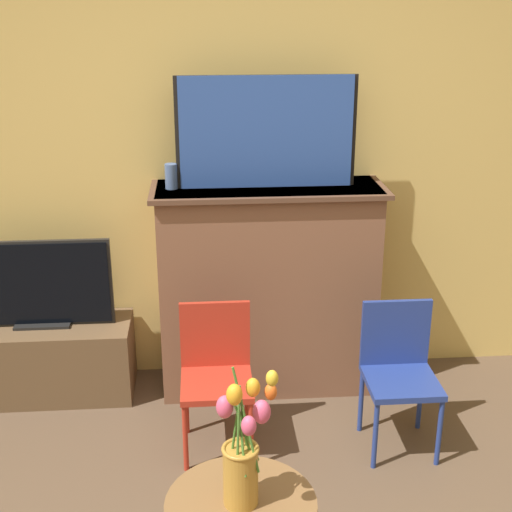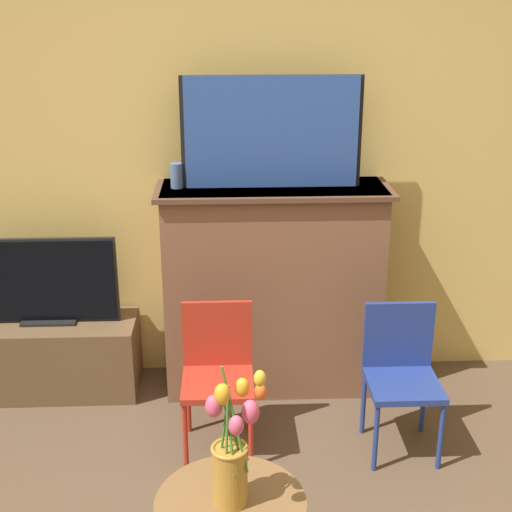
{
  "view_description": "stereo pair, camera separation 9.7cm",
  "coord_description": "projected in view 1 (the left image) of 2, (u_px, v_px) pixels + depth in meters",
  "views": [
    {
      "loc": [
        -0.17,
        -1.62,
        2.08
      ],
      "look_at": [
        0.05,
        1.16,
        1.04
      ],
      "focal_mm": 50.0,
      "sensor_mm": 36.0,
      "label": 1
    },
    {
      "loc": [
        -0.08,
        -1.62,
        2.08
      ],
      "look_at": [
        0.05,
        1.16,
        1.04
      ],
      "focal_mm": 50.0,
      "sensor_mm": 36.0,
      "label": 2
    }
  ],
  "objects": [
    {
      "name": "chair_red",
      "position": [
        216.0,
        368.0,
        3.37
      ],
      "size": [
        0.33,
        0.33,
        0.71
      ],
      "color": "#B22D1E",
      "rests_on": "ground"
    },
    {
      "name": "fireplace_mantel",
      "position": [
        268.0,
        287.0,
        3.84
      ],
      "size": [
        1.21,
        0.43,
        1.14
      ],
      "color": "brown",
      "rests_on": "ground"
    },
    {
      "name": "chair_blue",
      "position": [
        399.0,
        366.0,
        3.39
      ],
      "size": [
        0.33,
        0.33,
        0.71
      ],
      "color": "navy",
      "rests_on": "ground"
    },
    {
      "name": "tv_stand",
      "position": [
        47.0,
        359.0,
        3.87
      ],
      "size": [
        0.92,
        0.38,
        0.41
      ],
      "color": "brown",
      "rests_on": "ground"
    },
    {
      "name": "wall_back",
      "position": [
        233.0,
        138.0,
        3.77
      ],
      "size": [
        8.0,
        0.06,
        2.7
      ],
      "color": "#E0BC66",
      "rests_on": "ground"
    },
    {
      "name": "mantel_candle",
      "position": [
        171.0,
        176.0,
        3.59
      ],
      "size": [
        0.06,
        0.06,
        0.13
      ],
      "color": "#4C6699",
      "rests_on": "fireplace_mantel"
    },
    {
      "name": "painting",
      "position": [
        266.0,
        132.0,
        3.55
      ],
      "size": [
        0.91,
        0.03,
        0.56
      ],
      "color": "black",
      "rests_on": "fireplace_mantel"
    },
    {
      "name": "vase_tulips",
      "position": [
        243.0,
        454.0,
        2.18
      ],
      "size": [
        0.19,
        0.17,
        0.5
      ],
      "color": "#B78433",
      "rests_on": "side_table"
    },
    {
      "name": "tv_monitor",
      "position": [
        39.0,
        285.0,
        3.72
      ],
      "size": [
        0.76,
        0.12,
        0.47
      ],
      "color": "black",
      "rests_on": "tv_stand"
    }
  ]
}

